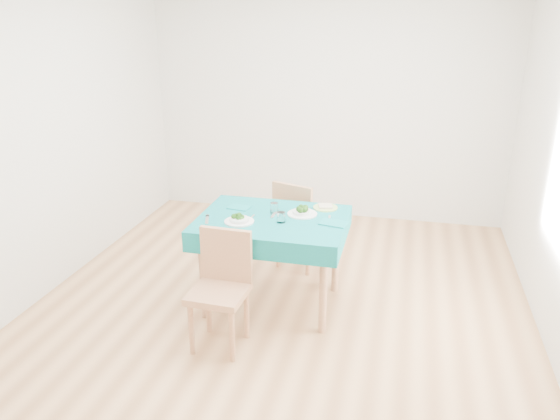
% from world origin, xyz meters
% --- Properties ---
extents(room_shell, '(4.02, 4.52, 2.73)m').
position_xyz_m(room_shell, '(0.00, 0.00, 1.35)').
color(room_shell, '#AA7546').
rests_on(room_shell, ground).
extents(table, '(1.15, 0.87, 0.76)m').
position_xyz_m(table, '(-0.08, 0.05, 0.38)').
color(table, '#096669').
rests_on(table, ground).
extents(chair_near, '(0.40, 0.44, 0.96)m').
position_xyz_m(chair_near, '(-0.29, -0.63, 0.48)').
color(chair_near, '#A9744F').
rests_on(chair_near, ground).
extents(chair_far, '(0.52, 0.54, 0.99)m').
position_xyz_m(chair_far, '(0.01, 0.82, 0.50)').
color(chair_far, '#A9744F').
rests_on(chair_far, ground).
extents(bowl_near, '(0.23, 0.23, 0.07)m').
position_xyz_m(bowl_near, '(-0.30, -0.10, 0.79)').
color(bowl_near, white).
rests_on(bowl_near, table).
extents(bowl_far, '(0.24, 0.24, 0.07)m').
position_xyz_m(bowl_far, '(0.14, 0.18, 0.79)').
color(bowl_far, white).
rests_on(bowl_far, table).
extents(fork_near, '(0.08, 0.19, 0.00)m').
position_xyz_m(fork_near, '(-0.56, -0.11, 0.76)').
color(fork_near, silver).
rests_on(fork_near, table).
extents(knife_near, '(0.03, 0.20, 0.00)m').
position_xyz_m(knife_near, '(-0.24, -0.01, 0.76)').
color(knife_near, silver).
rests_on(knife_near, table).
extents(fork_far, '(0.03, 0.19, 0.00)m').
position_xyz_m(fork_far, '(-0.08, 0.14, 0.76)').
color(fork_far, silver).
rests_on(fork_far, table).
extents(knife_far, '(0.04, 0.22, 0.00)m').
position_xyz_m(knife_far, '(0.37, 0.10, 0.76)').
color(knife_far, silver).
rests_on(knife_far, table).
extents(napkin_near, '(0.19, 0.15, 0.01)m').
position_xyz_m(napkin_near, '(-0.40, 0.21, 0.76)').
color(napkin_near, '#0D7274').
rests_on(napkin_near, table).
extents(napkin_far, '(0.23, 0.18, 0.01)m').
position_xyz_m(napkin_far, '(0.41, 0.04, 0.76)').
color(napkin_far, '#0D7274').
rests_on(napkin_far, table).
extents(tumbler_center, '(0.06, 0.06, 0.08)m').
position_xyz_m(tumbler_center, '(-0.09, 0.17, 0.80)').
color(tumbler_center, white).
rests_on(tumbler_center, table).
extents(tumbler_side, '(0.06, 0.06, 0.08)m').
position_xyz_m(tumbler_side, '(0.01, -0.02, 0.80)').
color(tumbler_side, white).
rests_on(tumbler_side, table).
extents(side_plate, '(0.20, 0.20, 0.01)m').
position_xyz_m(side_plate, '(0.30, 0.37, 0.76)').
color(side_plate, '#ADD366').
rests_on(side_plate, table).
extents(bread_slice, '(0.14, 0.14, 0.02)m').
position_xyz_m(bread_slice, '(0.30, 0.37, 0.78)').
color(bread_slice, beige).
rests_on(bread_slice, side_plate).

